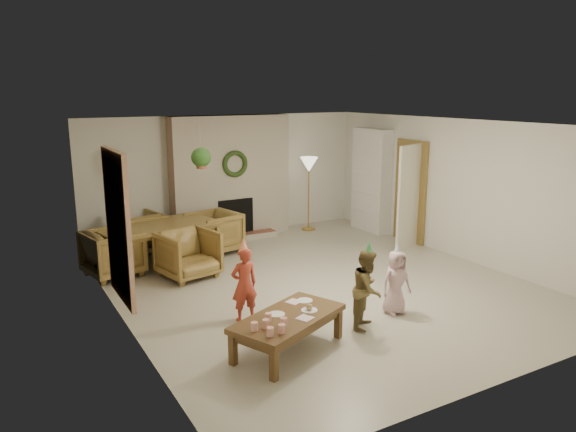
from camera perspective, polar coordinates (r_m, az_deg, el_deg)
floor at (r=8.70m, az=3.05°, el=-7.06°), size 7.00×7.00×0.00m
ceiling at (r=8.18m, az=3.26°, el=9.62°), size 7.00×7.00×0.00m
wall_back at (r=11.40m, az=-6.41°, el=4.19°), size 7.00×0.00×7.00m
wall_front at (r=5.82m, az=22.16°, el=-5.25°), size 7.00×0.00×7.00m
wall_left at (r=7.22m, az=-17.32°, el=-1.45°), size 0.00×7.00×7.00m
wall_right at (r=10.26m, az=17.41°, el=2.70°), size 0.00×7.00×7.00m
fireplace_mass at (r=11.22m, az=-6.01°, el=4.06°), size 2.50×0.40×2.50m
fireplace_hearth at (r=11.16m, az=-5.14°, el=-2.23°), size 1.60×0.30×0.12m
fireplace_firebox at (r=11.21m, az=-5.54°, el=-0.11°), size 0.75×0.12×0.75m
fireplace_wreath at (r=10.97m, az=-5.56°, el=5.45°), size 0.54×0.10×0.54m
floor_lamp_base at (r=11.98m, az=2.15°, el=-1.34°), size 0.30×0.30×0.03m
floor_lamp_post at (r=11.82m, az=2.18°, el=2.08°), size 0.03×0.03×1.43m
floor_lamp_shade at (r=11.71m, az=2.21°, el=5.40°), size 0.38×0.38×0.32m
bookshelf_carcass at (r=11.85m, az=8.72°, el=3.72°), size 0.30×1.00×2.20m
bookshelf_shelf_a at (r=11.96m, az=8.53°, el=0.63°), size 0.30×0.92×0.03m
bookshelf_shelf_b at (r=11.88m, az=8.60°, el=2.52°), size 0.30×0.92×0.03m
bookshelf_shelf_c at (r=11.81m, az=8.66°, el=4.43°), size 0.30×0.92×0.03m
bookshelf_shelf_d at (r=11.76m, az=8.73°, el=6.35°), size 0.30×0.92×0.03m
books_row_lower at (r=11.80m, az=8.93°, el=1.15°), size 0.20×0.40×0.24m
books_row_mid at (r=11.88m, az=8.40°, el=3.21°), size 0.20×0.44×0.24m
books_row_upper at (r=11.70m, az=8.91°, el=4.98°), size 0.20×0.36×0.22m
door_frame at (r=11.11m, az=12.69°, el=2.52°), size 0.05×0.86×2.04m
door_leaf at (r=10.59m, az=12.54°, el=1.91°), size 0.77×0.32×2.00m
curtain_panel at (r=7.42m, az=-17.36°, el=-1.07°), size 0.06×1.20×2.00m
dining_table at (r=9.74m, az=-13.10°, el=-3.00°), size 2.19×1.51×0.70m
dining_chair_near at (r=9.00m, az=-10.39°, el=-3.96°), size 0.99×1.01×0.78m
dining_chair_far at (r=10.49m, az=-15.44°, el=-1.78°), size 0.99×1.01×0.78m
dining_chair_left at (r=9.36m, az=-17.83°, el=-3.71°), size 1.01×0.99×0.78m
dining_chair_right at (r=10.28m, az=-7.75°, el=-1.72°), size 1.01×0.99×0.78m
hanging_plant_cord at (r=8.97m, az=-9.14°, el=7.53°), size 0.01×0.01×0.70m
hanging_plant_pot at (r=9.01m, az=-9.06°, el=5.32°), size 0.16×0.16×0.12m
hanging_plant_foliage at (r=8.99m, az=-9.09°, el=6.07°), size 0.32×0.32×0.32m
coffee_table_top at (r=6.42m, az=0.03°, el=-10.66°), size 1.58×1.22×0.07m
coffee_table_apron at (r=6.45m, az=0.03°, el=-11.28°), size 1.44×1.07×0.09m
coffee_leg_fl at (r=5.90m, az=-1.48°, el=-15.27°), size 0.10×0.10×0.37m
coffee_leg_fr at (r=6.85m, az=5.27°, el=-11.13°), size 0.10×0.10×0.37m
coffee_leg_bl at (r=6.23m, az=-5.78°, el=-13.71°), size 0.10×0.10×0.37m
coffee_leg_br at (r=7.14m, az=1.26°, el=-10.04°), size 0.10×0.10×0.37m
cup_a at (r=5.90m, az=-1.88°, el=-12.00°), size 0.10×0.10×0.10m
cup_b at (r=6.03m, az=-3.53°, el=-11.47°), size 0.10×0.10×0.10m
cup_c at (r=5.96m, az=-0.66°, el=-11.72°), size 0.10×0.10×0.10m
cup_d at (r=6.09m, az=-2.33°, el=-11.20°), size 0.10×0.10×0.10m
cup_e at (r=6.12m, az=-0.45°, el=-11.04°), size 0.10×0.10×0.10m
cup_f at (r=6.25m, az=-2.07°, el=-10.54°), size 0.10×0.10×0.10m
plate_a at (r=6.44m, az=-1.21°, el=-10.23°), size 0.26×0.26×0.01m
plate_b at (r=6.55m, az=2.25°, el=-9.81°), size 0.26×0.26×0.01m
plate_c at (r=6.83m, az=1.77°, el=-8.83°), size 0.26×0.26×0.01m
food_scoop at (r=6.53m, az=2.25°, el=-9.47°), size 0.10×0.10×0.08m
napkin_left at (r=6.34m, az=1.78°, el=-10.62°), size 0.22×0.22×0.01m
napkin_right at (r=6.79m, az=0.63°, el=-8.95°), size 0.22×0.22×0.01m
child_red at (r=7.21m, az=-4.60°, el=-7.16°), size 0.37×0.25×1.00m
party_hat_red at (r=7.04m, az=-4.68°, el=-3.02°), size 0.18×0.18×0.19m
child_plaid at (r=7.07m, az=8.32°, el=-7.54°), size 0.63×0.62×1.03m
party_hat_plaid at (r=6.89m, az=8.47°, el=-3.24°), size 0.15×0.15×0.17m
child_pink at (r=7.57m, az=11.24°, el=-6.81°), size 0.46×0.33×0.89m
party_hat_pink at (r=7.43m, az=11.40°, el=-3.32°), size 0.14×0.14×0.16m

